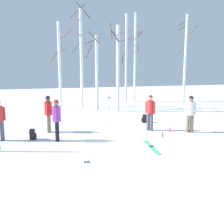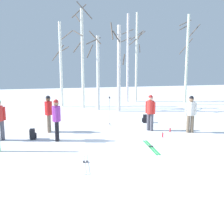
% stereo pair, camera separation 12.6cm
% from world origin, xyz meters
% --- Properties ---
extents(ground_plane, '(60.00, 60.00, 0.00)m').
position_xyz_m(ground_plane, '(0.00, 0.00, 0.00)').
color(ground_plane, white).
extents(person_0, '(0.34, 0.52, 1.72)m').
position_xyz_m(person_0, '(-2.67, 1.84, 0.98)').
color(person_0, black).
rests_on(person_0, ground_plane).
extents(person_1, '(0.49, 0.34, 1.72)m').
position_xyz_m(person_1, '(3.34, 1.54, 0.98)').
color(person_1, '#72604C').
rests_on(person_1, ground_plane).
extents(person_2, '(0.34, 0.51, 1.72)m').
position_xyz_m(person_2, '(-2.93, 3.42, 0.98)').
color(person_2, '#72604C').
rests_on(person_2, ground_plane).
extents(person_3, '(0.35, 0.44, 1.72)m').
position_xyz_m(person_3, '(1.71, 2.40, 0.98)').
color(person_3, '#4C4C56').
rests_on(person_3, ground_plane).
extents(ski_pair_lying_0, '(0.40, 1.83, 0.05)m').
position_xyz_m(ski_pair_lying_0, '(-2.00, -0.98, 0.01)').
color(ski_pair_lying_0, white).
rests_on(ski_pair_lying_0, ground_plane).
extents(ski_pair_lying_1, '(0.41, 1.82, 0.05)m').
position_xyz_m(ski_pair_lying_1, '(0.67, -0.05, 0.01)').
color(ski_pair_lying_1, green).
rests_on(ski_pair_lying_1, ground_plane).
extents(ski_poles_0, '(0.07, 0.25, 1.51)m').
position_xyz_m(ski_poles_0, '(0.16, 4.02, 0.80)').
color(ski_poles_0, '#B2B2BC').
rests_on(ski_poles_0, ground_plane).
extents(backpack_0, '(0.30, 0.27, 0.44)m').
position_xyz_m(backpack_0, '(-3.65, 2.35, 0.21)').
color(backpack_0, black).
rests_on(backpack_0, ground_plane).
extents(backpack_1, '(0.33, 0.31, 0.44)m').
position_xyz_m(backpack_1, '(2.19, 4.13, 0.21)').
color(backpack_1, black).
rests_on(backpack_1, ground_plane).
extents(water_bottle_0, '(0.07, 0.07, 0.21)m').
position_xyz_m(water_bottle_0, '(1.74, 1.12, 0.10)').
color(water_bottle_0, red).
rests_on(water_bottle_0, ground_plane).
extents(water_bottle_1, '(0.06, 0.06, 0.21)m').
position_xyz_m(water_bottle_1, '(2.49, 1.84, 0.10)').
color(water_bottle_1, red).
rests_on(water_bottle_1, ground_plane).
extents(birch_tree_0, '(1.62, 1.08, 6.37)m').
position_xyz_m(birch_tree_0, '(-1.61, 11.60, 3.29)').
color(birch_tree_0, white).
rests_on(birch_tree_0, ground_plane).
extents(birch_tree_1, '(1.37, 1.38, 7.57)m').
position_xyz_m(birch_tree_1, '(-0.18, 10.26, 3.80)').
color(birch_tree_1, white).
rests_on(birch_tree_1, ground_plane).
extents(birch_tree_2, '(1.22, 1.47, 5.44)m').
position_xyz_m(birch_tree_2, '(0.69, 9.15, 2.75)').
color(birch_tree_2, silver).
rests_on(birch_tree_2, ground_plane).
extents(birch_tree_3, '(1.01, 1.05, 5.99)m').
position_xyz_m(birch_tree_3, '(1.93, 8.10, 3.00)').
color(birch_tree_3, silver).
rests_on(birch_tree_3, ground_plane).
extents(birch_tree_4, '(1.28, 0.99, 7.49)m').
position_xyz_m(birch_tree_4, '(4.19, 12.77, 3.84)').
color(birch_tree_4, silver).
rests_on(birch_tree_4, ground_plane).
extents(birch_tree_5, '(1.14, 1.20, 7.66)m').
position_xyz_m(birch_tree_5, '(5.08, 12.93, 3.94)').
color(birch_tree_5, silver).
rests_on(birch_tree_5, ground_plane).
extents(birch_tree_6, '(1.40, 1.23, 7.08)m').
position_xyz_m(birch_tree_6, '(8.16, 9.82, 3.72)').
color(birch_tree_6, silver).
rests_on(birch_tree_6, ground_plane).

